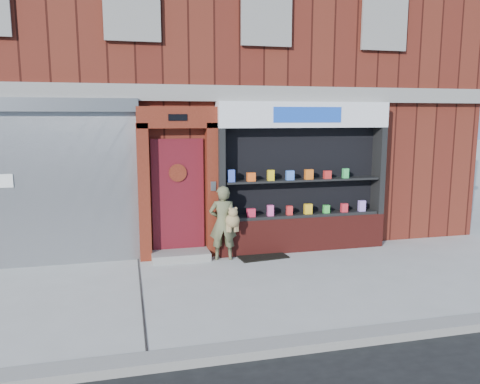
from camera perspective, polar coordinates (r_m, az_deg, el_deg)
name	(u,v)px	position (r m, az deg, el deg)	size (l,w,h in m)	color
ground	(240,287)	(7.69, -0.06, -11.50)	(80.00, 80.00, 0.00)	#9E9E99
curb	(283,346)	(5.78, 5.26, -18.23)	(60.00, 0.30, 0.12)	gray
building	(187,68)	(13.16, -6.45, 14.74)	(12.00, 8.16, 8.00)	#521A12
shutter_bay	(52,173)	(9.07, -21.91, 2.21)	(3.10, 0.30, 3.04)	gray
red_door_bay	(178,183)	(8.99, -7.53, 1.06)	(1.52, 0.58, 2.90)	#4E170D
pharmacy_bay	(302,184)	(9.55, 7.58, 1.02)	(3.50, 0.41, 3.00)	maroon
woman	(224,223)	(8.90, -1.99, -3.74)	(0.58, 0.48, 1.43)	brown
doormat	(261,255)	(9.30, 2.56, -7.72)	(0.94, 0.66, 0.02)	black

